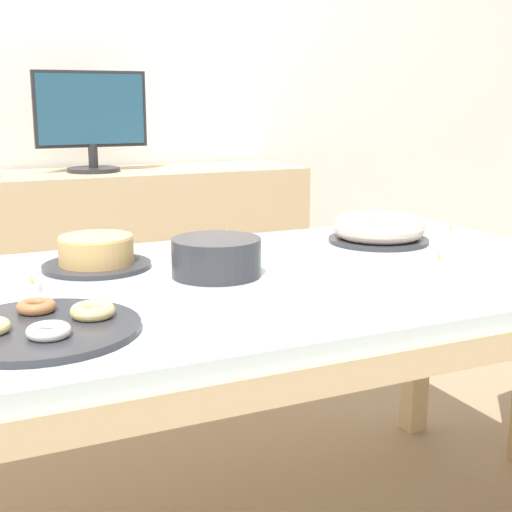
{
  "coord_description": "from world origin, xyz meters",
  "views": [
    {
      "loc": [
        -0.7,
        -1.48,
        1.17
      ],
      "look_at": [
        -0.04,
        -0.06,
        0.82
      ],
      "focal_mm": 50.0,
      "sensor_mm": 36.0,
      "label": 1
    }
  ],
  "objects_px": {
    "pastry_platter": "(42,327)",
    "tealight_left_edge": "(439,262)",
    "plate_stack": "(216,257)",
    "cake_chocolate_round": "(96,254)",
    "tealight_near_cakes": "(227,237)",
    "tealight_right_edge": "(451,232)",
    "cake_golden_bundt": "(379,229)",
    "tealight_near_front": "(32,287)",
    "computer_monitor": "(91,122)"
  },
  "relations": [
    {
      "from": "plate_stack",
      "to": "tealight_left_edge",
      "type": "xyz_separation_m",
      "value": [
        0.54,
        -0.14,
        -0.03
      ]
    },
    {
      "from": "cake_chocolate_round",
      "to": "tealight_near_front",
      "type": "xyz_separation_m",
      "value": [
        -0.18,
        -0.15,
        -0.03
      ]
    },
    {
      "from": "computer_monitor",
      "to": "plate_stack",
      "type": "xyz_separation_m",
      "value": [
        0.01,
        -1.24,
        -0.28
      ]
    },
    {
      "from": "tealight_near_front",
      "to": "computer_monitor",
      "type": "bearing_deg",
      "value": 71.32
    },
    {
      "from": "computer_monitor",
      "to": "pastry_platter",
      "type": "height_order",
      "value": "computer_monitor"
    },
    {
      "from": "cake_golden_bundt",
      "to": "tealight_right_edge",
      "type": "relative_size",
      "value": 7.22
    },
    {
      "from": "cake_chocolate_round",
      "to": "computer_monitor",
      "type": "bearing_deg",
      "value": 77.58
    },
    {
      "from": "computer_monitor",
      "to": "tealight_left_edge",
      "type": "bearing_deg",
      "value": -68.39
    },
    {
      "from": "tealight_right_edge",
      "to": "tealight_near_cakes",
      "type": "relative_size",
      "value": 1.0
    },
    {
      "from": "pastry_platter",
      "to": "tealight_right_edge",
      "type": "height_order",
      "value": "pastry_platter"
    },
    {
      "from": "tealight_right_edge",
      "to": "tealight_near_cakes",
      "type": "distance_m",
      "value": 0.68
    },
    {
      "from": "plate_stack",
      "to": "tealight_near_cakes",
      "type": "relative_size",
      "value": 5.25
    },
    {
      "from": "pastry_platter",
      "to": "plate_stack",
      "type": "height_order",
      "value": "plate_stack"
    },
    {
      "from": "pastry_platter",
      "to": "tealight_left_edge",
      "type": "distance_m",
      "value": 0.98
    },
    {
      "from": "tealight_left_edge",
      "to": "tealight_near_cakes",
      "type": "bearing_deg",
      "value": 123.69
    },
    {
      "from": "tealight_near_front",
      "to": "cake_chocolate_round",
      "type": "bearing_deg",
      "value": 41.43
    },
    {
      "from": "tealight_right_edge",
      "to": "tealight_near_front",
      "type": "distance_m",
      "value": 1.25
    },
    {
      "from": "pastry_platter",
      "to": "tealight_near_front",
      "type": "height_order",
      "value": "pastry_platter"
    },
    {
      "from": "cake_golden_bundt",
      "to": "plate_stack",
      "type": "distance_m",
      "value": 0.6
    },
    {
      "from": "cake_golden_bundt",
      "to": "tealight_left_edge",
      "type": "relative_size",
      "value": 7.22
    },
    {
      "from": "plate_stack",
      "to": "cake_golden_bundt",
      "type": "bearing_deg",
      "value": 16.84
    },
    {
      "from": "tealight_left_edge",
      "to": "tealight_near_cakes",
      "type": "height_order",
      "value": "same"
    },
    {
      "from": "tealight_near_cakes",
      "to": "tealight_near_front",
      "type": "distance_m",
      "value": 0.69
    },
    {
      "from": "tealight_left_edge",
      "to": "tealight_near_front",
      "type": "xyz_separation_m",
      "value": [
        -0.95,
        0.18,
        0.0
      ]
    },
    {
      "from": "computer_monitor",
      "to": "tealight_right_edge",
      "type": "distance_m",
      "value": 1.4
    },
    {
      "from": "computer_monitor",
      "to": "pastry_platter",
      "type": "distance_m",
      "value": 1.58
    },
    {
      "from": "computer_monitor",
      "to": "cake_chocolate_round",
      "type": "relative_size",
      "value": 1.6
    },
    {
      "from": "tealight_right_edge",
      "to": "cake_chocolate_round",
      "type": "bearing_deg",
      "value": 178.48
    },
    {
      "from": "cake_golden_bundt",
      "to": "plate_stack",
      "type": "xyz_separation_m",
      "value": [
        -0.58,
        -0.17,
        0.01
      ]
    },
    {
      "from": "tealight_left_edge",
      "to": "tealight_near_front",
      "type": "distance_m",
      "value": 0.97
    },
    {
      "from": "pastry_platter",
      "to": "cake_golden_bundt",
      "type": "bearing_deg",
      "value": 22.96
    },
    {
      "from": "cake_golden_bundt",
      "to": "pastry_platter",
      "type": "height_order",
      "value": "cake_golden_bundt"
    },
    {
      "from": "computer_monitor",
      "to": "tealight_near_front",
      "type": "distance_m",
      "value": 1.3
    },
    {
      "from": "plate_stack",
      "to": "tealight_near_front",
      "type": "distance_m",
      "value": 0.42
    },
    {
      "from": "cake_chocolate_round",
      "to": "tealight_left_edge",
      "type": "bearing_deg",
      "value": -23.54
    },
    {
      "from": "cake_chocolate_round",
      "to": "pastry_platter",
      "type": "height_order",
      "value": "cake_chocolate_round"
    },
    {
      "from": "tealight_left_edge",
      "to": "cake_chocolate_round",
      "type": "bearing_deg",
      "value": 156.46
    },
    {
      "from": "plate_stack",
      "to": "tealight_near_front",
      "type": "bearing_deg",
      "value": 174.08
    },
    {
      "from": "cake_chocolate_round",
      "to": "cake_golden_bundt",
      "type": "relative_size",
      "value": 0.92
    },
    {
      "from": "plate_stack",
      "to": "tealight_near_cakes",
      "type": "height_order",
      "value": "plate_stack"
    },
    {
      "from": "pastry_platter",
      "to": "cake_chocolate_round",
      "type": "bearing_deg",
      "value": 66.14
    },
    {
      "from": "computer_monitor",
      "to": "pastry_platter",
      "type": "bearing_deg",
      "value": -106.03
    },
    {
      "from": "tealight_right_edge",
      "to": "tealight_near_cakes",
      "type": "xyz_separation_m",
      "value": [
        -0.65,
        0.22,
        0.0
      ]
    },
    {
      "from": "pastry_platter",
      "to": "tealight_near_cakes",
      "type": "height_order",
      "value": "pastry_platter"
    },
    {
      "from": "cake_chocolate_round",
      "to": "tealight_near_cakes",
      "type": "relative_size",
      "value": 6.61
    },
    {
      "from": "tealight_left_edge",
      "to": "tealight_near_cakes",
      "type": "xyz_separation_m",
      "value": [
        -0.35,
        0.53,
        0.0
      ]
    },
    {
      "from": "tealight_near_cakes",
      "to": "tealight_right_edge",
      "type": "bearing_deg",
      "value": -18.47
    },
    {
      "from": "tealight_left_edge",
      "to": "plate_stack",
      "type": "bearing_deg",
      "value": 165.37
    },
    {
      "from": "pastry_platter",
      "to": "tealight_left_edge",
      "type": "bearing_deg",
      "value": 6.68
    },
    {
      "from": "cake_golden_bundt",
      "to": "tealight_near_front",
      "type": "height_order",
      "value": "cake_golden_bundt"
    }
  ]
}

